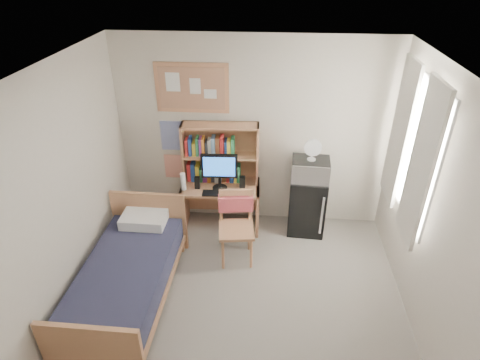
# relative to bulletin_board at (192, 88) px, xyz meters

# --- Properties ---
(floor) EXTENTS (3.60, 4.20, 0.02)m
(floor) POSITION_rel_bulletin_board_xyz_m (0.78, -2.08, -1.93)
(floor) COLOR gray
(floor) RESTS_ON ground
(ceiling) EXTENTS (3.60, 4.20, 0.02)m
(ceiling) POSITION_rel_bulletin_board_xyz_m (0.78, -2.08, 0.68)
(ceiling) COLOR white
(ceiling) RESTS_ON wall_back
(wall_back) EXTENTS (3.60, 0.04, 2.60)m
(wall_back) POSITION_rel_bulletin_board_xyz_m (0.78, 0.02, -0.62)
(wall_back) COLOR beige
(wall_back) RESTS_ON floor
(wall_left) EXTENTS (0.04, 4.20, 2.60)m
(wall_left) POSITION_rel_bulletin_board_xyz_m (-1.02, -2.08, -0.62)
(wall_left) COLOR beige
(wall_left) RESTS_ON floor
(wall_right) EXTENTS (0.04, 4.20, 2.60)m
(wall_right) POSITION_rel_bulletin_board_xyz_m (2.58, -2.08, -0.62)
(wall_right) COLOR beige
(wall_right) RESTS_ON floor
(window_unit) EXTENTS (0.10, 1.40, 1.70)m
(window_unit) POSITION_rel_bulletin_board_xyz_m (2.53, -0.88, -0.32)
(window_unit) COLOR white
(window_unit) RESTS_ON wall_right
(curtain_left) EXTENTS (0.04, 0.55, 1.70)m
(curtain_left) POSITION_rel_bulletin_board_xyz_m (2.50, -1.28, -0.32)
(curtain_left) COLOR silver
(curtain_left) RESTS_ON wall_right
(curtain_right) EXTENTS (0.04, 0.55, 1.70)m
(curtain_right) POSITION_rel_bulletin_board_xyz_m (2.50, -0.48, -0.32)
(curtain_right) COLOR silver
(curtain_right) RESTS_ON wall_right
(bulletin_board) EXTENTS (0.94, 0.03, 0.64)m
(bulletin_board) POSITION_rel_bulletin_board_xyz_m (0.00, 0.00, 0.00)
(bulletin_board) COLOR tan
(bulletin_board) RESTS_ON wall_back
(poster_wave) EXTENTS (0.30, 0.01, 0.42)m
(poster_wave) POSITION_rel_bulletin_board_xyz_m (-0.32, 0.01, -0.67)
(poster_wave) COLOR #293CA4
(poster_wave) RESTS_ON wall_back
(poster_japan) EXTENTS (0.28, 0.01, 0.36)m
(poster_japan) POSITION_rel_bulletin_board_xyz_m (-0.32, 0.01, -1.14)
(poster_japan) COLOR #DD4827
(poster_japan) RESTS_ON wall_back
(desk) EXTENTS (1.08, 0.58, 0.66)m
(desk) POSITION_rel_bulletin_board_xyz_m (0.36, -0.28, -1.59)
(desk) COLOR tan
(desk) RESTS_ON floor
(desk_chair) EXTENTS (0.52, 0.52, 0.93)m
(desk_chair) POSITION_rel_bulletin_board_xyz_m (0.65, -0.96, -1.45)
(desk_chair) COLOR tan
(desk_chair) RESTS_ON floor
(mini_fridge) EXTENTS (0.51, 0.51, 0.83)m
(mini_fridge) POSITION_rel_bulletin_board_xyz_m (1.55, -0.25, -1.51)
(mini_fridge) COLOR black
(mini_fridge) RESTS_ON floor
(bed) EXTENTS (0.93, 1.84, 0.50)m
(bed) POSITION_rel_bulletin_board_xyz_m (-0.50, -1.73, -1.67)
(bed) COLOR #1C1E33
(bed) RESTS_ON floor
(hutch) EXTENTS (1.03, 0.30, 0.83)m
(hutch) POSITION_rel_bulletin_board_xyz_m (0.36, -0.13, -0.84)
(hutch) COLOR tan
(hutch) RESTS_ON desk
(monitor) EXTENTS (0.48, 0.06, 0.51)m
(monitor) POSITION_rel_bulletin_board_xyz_m (0.37, -0.34, -1.01)
(monitor) COLOR black
(monitor) RESTS_ON desk
(keyboard) EXTENTS (0.44, 0.16, 0.02)m
(keyboard) POSITION_rel_bulletin_board_xyz_m (0.37, -0.48, -1.25)
(keyboard) COLOR black
(keyboard) RESTS_ON desk
(speaker_left) EXTENTS (0.07, 0.07, 0.16)m
(speaker_left) POSITION_rel_bulletin_board_xyz_m (0.07, -0.36, -1.18)
(speaker_left) COLOR black
(speaker_left) RESTS_ON desk
(speaker_right) EXTENTS (0.08, 0.08, 0.18)m
(speaker_right) POSITION_rel_bulletin_board_xyz_m (0.67, -0.33, -1.17)
(speaker_right) COLOR black
(speaker_right) RESTS_ON desk
(water_bottle) EXTENTS (0.07, 0.07, 0.24)m
(water_bottle) POSITION_rel_bulletin_board_xyz_m (-0.11, -0.41, -1.14)
(water_bottle) COLOR white
(water_bottle) RESTS_ON desk
(hoodie) EXTENTS (0.44, 0.19, 0.20)m
(hoodie) POSITION_rel_bulletin_board_xyz_m (0.62, -0.76, -1.20)
(hoodie) COLOR #DA525A
(hoodie) RESTS_ON desk_chair
(microwave) EXTENTS (0.50, 0.39, 0.28)m
(microwave) POSITION_rel_bulletin_board_xyz_m (1.55, -0.27, -0.96)
(microwave) COLOR #B7B7BC
(microwave) RESTS_ON mini_fridge
(desk_fan) EXTENTS (0.23, 0.23, 0.27)m
(desk_fan) POSITION_rel_bulletin_board_xyz_m (1.55, -0.27, -0.68)
(desk_fan) COLOR white
(desk_fan) RESTS_ON microwave
(pillow) EXTENTS (0.54, 0.38, 0.13)m
(pillow) POSITION_rel_bulletin_board_xyz_m (-0.49, -0.98, -1.35)
(pillow) COLOR white
(pillow) RESTS_ON bed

